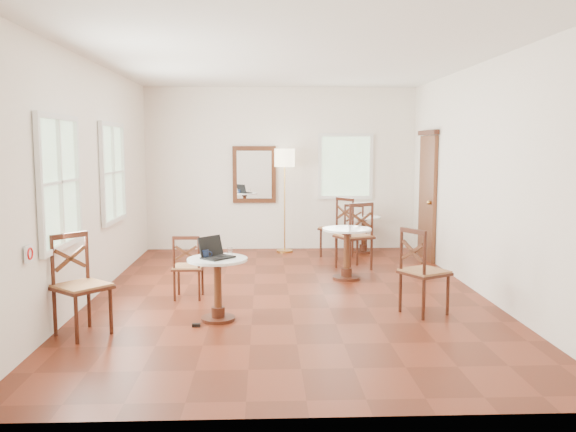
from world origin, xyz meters
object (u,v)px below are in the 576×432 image
object	(u,v)px
cafe_table_near	(218,282)
water_glass	(230,252)
chair_back_b	(338,228)
laptop	(215,253)
navy_mug	(205,254)
mouse	(220,257)
chair_mid_b	(423,271)
chair_mid_a	(355,236)
chair_back_a	(355,227)
chair_near_a	(188,267)
cafe_table_mid	(347,248)
cafe_table_back	(363,230)
floor_lamp	(285,165)
chair_near_b	(80,285)
power_adapter	(196,325)

from	to	relation	value
cafe_table_near	water_glass	xyz separation A→B (m)	(0.13, 0.07, 0.32)
chair_back_b	cafe_table_near	bearing A→B (deg)	-63.88
laptop	navy_mug	distance (m)	0.11
navy_mug	mouse	bearing A→B (deg)	-0.00
chair_mid_b	chair_mid_a	bearing A→B (deg)	-19.87
chair_back_b	chair_mid_a	bearing A→B (deg)	-30.31
chair_mid_b	chair_back_a	size ratio (longest dim) A/B	1.14
chair_mid_b	laptop	size ratio (longest dim) A/B	2.38
cafe_table_near	water_glass	world-z (taller)	water_glass
chair_mid_b	navy_mug	distance (m)	2.48
navy_mug	chair_near_a	bearing A→B (deg)	108.10
navy_mug	water_glass	distance (m)	0.27
chair_mid_b	cafe_table_mid	bearing A→B (deg)	-10.04
cafe_table_back	chair_mid_b	distance (m)	3.96
chair_back_a	floor_lamp	bearing A→B (deg)	24.38
chair_near_a	mouse	size ratio (longest dim) A/B	9.12
cafe_table_back	chair_back_a	distance (m)	0.21
chair_back_a	water_glass	bearing A→B (deg)	86.07
chair_near_b	chair_back_a	bearing A→B (deg)	4.01
mouse	navy_mug	world-z (taller)	navy_mug
chair_back_a	power_adapter	xyz separation A→B (m)	(-2.41, -4.53, -0.42)
water_glass	floor_lamp	bearing A→B (deg)	79.78
cafe_table_back	navy_mug	world-z (taller)	navy_mug
chair_near_a	navy_mug	distance (m)	1.09
cafe_table_back	floor_lamp	size ratio (longest dim) A/B	0.35
laptop	chair_mid_b	bearing A→B (deg)	-43.56
chair_back_b	floor_lamp	xyz separation A→B (m)	(-0.91, 0.54, 1.08)
water_glass	power_adapter	distance (m)	0.87
cafe_table_back	power_adapter	size ratio (longest dim) A/B	7.45
chair_near_b	water_glass	size ratio (longest dim) A/B	10.02
chair_near_a	laptop	xyz separation A→B (m)	(0.42, -0.95, 0.35)
chair_near_b	water_glass	xyz separation A→B (m)	(1.50, 0.51, 0.24)
chair_back_a	mouse	world-z (taller)	chair_back_a
chair_back_a	mouse	distance (m)	4.82
cafe_table_near	power_adapter	distance (m)	0.52
power_adapter	mouse	bearing A→B (deg)	42.07
chair_back_b	navy_mug	distance (m)	4.18
chair_near_b	laptop	bearing A→B (deg)	-29.79
chair_mid_a	water_glass	distance (m)	3.17
cafe_table_near	floor_lamp	world-z (taller)	floor_lamp
chair_mid_b	power_adapter	world-z (taller)	chair_mid_b
chair_mid_b	cafe_table_near	bearing A→B (deg)	65.11
chair_near_a	water_glass	distance (m)	1.13
chair_mid_a	navy_mug	size ratio (longest dim) A/B	8.82
cafe_table_near	chair_mid_a	xyz separation A→B (m)	(1.93, 2.67, 0.10)
chair_near_a	chair_near_b	xyz separation A→B (m)	(-0.91, -1.42, 0.11)
chair_near_b	chair_mid_b	bearing A→B (deg)	-39.76
mouse	floor_lamp	bearing A→B (deg)	96.41
chair_mid_a	laptop	distance (m)	3.30
chair_near_b	mouse	world-z (taller)	chair_near_b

